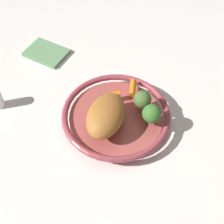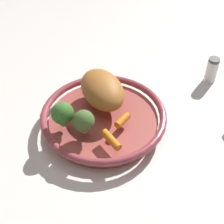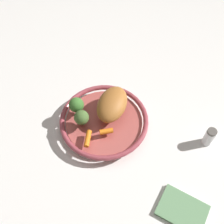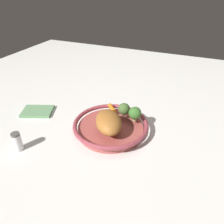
{
  "view_description": "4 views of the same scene",
  "coord_description": "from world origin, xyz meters",
  "px_view_note": "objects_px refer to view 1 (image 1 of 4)",
  "views": [
    {
      "loc": [
        0.44,
        -0.38,
        0.8
      ],
      "look_at": [
        0.01,
        -0.02,
        0.08
      ],
      "focal_mm": 50.52,
      "sensor_mm": 36.0,
      "label": 1
    },
    {
      "loc": [
        -0.12,
        0.6,
        0.63
      ],
      "look_at": [
        -0.03,
        0.02,
        0.08
      ],
      "focal_mm": 51.99,
      "sensor_mm": 36.0,
      "label": 2
    },
    {
      "loc": [
        -0.45,
        0.32,
        0.89
      ],
      "look_at": [
        -0.01,
        -0.03,
        0.08
      ],
      "focal_mm": 43.48,
      "sensor_mm": 36.0,
      "label": 3
    },
    {
      "loc": [
        0.3,
        -0.7,
        0.59
      ],
      "look_at": [
        -0.01,
        0.03,
        0.09
      ],
      "focal_mm": 34.44,
      "sensor_mm": 36.0,
      "label": 4
    }
  ],
  "objects_px": {
    "roast_chicken_piece": "(106,115)",
    "dish_towel": "(46,53)",
    "broccoli_floret_mid": "(152,114)",
    "serving_bowl": "(116,117)",
    "baby_carrot_back": "(133,88)",
    "baby_carrot_center": "(113,95)",
    "broccoli_floret_edge": "(143,100)"
  },
  "relations": [
    {
      "from": "baby_carrot_center",
      "to": "serving_bowl",
      "type": "bearing_deg",
      "value": -29.36
    },
    {
      "from": "roast_chicken_piece",
      "to": "baby_carrot_center",
      "type": "distance_m",
      "value": 0.11
    },
    {
      "from": "broccoli_floret_edge",
      "to": "serving_bowl",
      "type": "bearing_deg",
      "value": -114.41
    },
    {
      "from": "roast_chicken_piece",
      "to": "baby_carrot_back",
      "type": "height_order",
      "value": "roast_chicken_piece"
    },
    {
      "from": "baby_carrot_center",
      "to": "dish_towel",
      "type": "bearing_deg",
      "value": -174.88
    },
    {
      "from": "serving_bowl",
      "to": "baby_carrot_back",
      "type": "bearing_deg",
      "value": 110.53
    },
    {
      "from": "broccoli_floret_mid",
      "to": "broccoli_floret_edge",
      "type": "distance_m",
      "value": 0.06
    },
    {
      "from": "serving_bowl",
      "to": "baby_carrot_center",
      "type": "height_order",
      "value": "baby_carrot_center"
    },
    {
      "from": "serving_bowl",
      "to": "broccoli_floret_mid",
      "type": "bearing_deg",
      "value": 32.58
    },
    {
      "from": "roast_chicken_piece",
      "to": "baby_carrot_back",
      "type": "xyz_separation_m",
      "value": [
        -0.05,
        0.15,
        -0.03
      ]
    },
    {
      "from": "broccoli_floret_mid",
      "to": "baby_carrot_back",
      "type": "bearing_deg",
      "value": 161.95
    },
    {
      "from": "roast_chicken_piece",
      "to": "dish_towel",
      "type": "bearing_deg",
      "value": 173.63
    },
    {
      "from": "baby_carrot_center",
      "to": "broccoli_floret_edge",
      "type": "xyz_separation_m",
      "value": [
        0.09,
        0.04,
        0.03
      ]
    },
    {
      "from": "serving_bowl",
      "to": "broccoli_floret_edge",
      "type": "height_order",
      "value": "broccoli_floret_edge"
    },
    {
      "from": "dish_towel",
      "to": "broccoli_floret_edge",
      "type": "bearing_deg",
      "value": 9.65
    },
    {
      "from": "baby_carrot_back",
      "to": "baby_carrot_center",
      "type": "distance_m",
      "value": 0.07
    },
    {
      "from": "broccoli_floret_edge",
      "to": "dish_towel",
      "type": "distance_m",
      "value": 0.45
    },
    {
      "from": "baby_carrot_back",
      "to": "broccoli_floret_mid",
      "type": "xyz_separation_m",
      "value": [
        0.13,
        -0.04,
        0.03
      ]
    },
    {
      "from": "baby_carrot_center",
      "to": "broccoli_floret_edge",
      "type": "bearing_deg",
      "value": 26.32
    },
    {
      "from": "baby_carrot_center",
      "to": "broccoli_floret_edge",
      "type": "relative_size",
      "value": 0.76
    },
    {
      "from": "broccoli_floret_mid",
      "to": "serving_bowl",
      "type": "bearing_deg",
      "value": -147.42
    },
    {
      "from": "baby_carrot_center",
      "to": "broccoli_floret_mid",
      "type": "height_order",
      "value": "broccoli_floret_mid"
    },
    {
      "from": "serving_bowl",
      "to": "broccoli_floret_mid",
      "type": "distance_m",
      "value": 0.12
    },
    {
      "from": "broccoli_floret_edge",
      "to": "dish_towel",
      "type": "bearing_deg",
      "value": -170.35
    },
    {
      "from": "baby_carrot_center",
      "to": "broccoli_floret_mid",
      "type": "distance_m",
      "value": 0.15
    },
    {
      "from": "baby_carrot_back",
      "to": "broccoli_floret_mid",
      "type": "relative_size",
      "value": 0.94
    },
    {
      "from": "baby_carrot_back",
      "to": "serving_bowl",
      "type": "bearing_deg",
      "value": -69.47
    },
    {
      "from": "broccoli_floret_mid",
      "to": "broccoli_floret_edge",
      "type": "relative_size",
      "value": 1.04
    },
    {
      "from": "serving_bowl",
      "to": "baby_carrot_center",
      "type": "xyz_separation_m",
      "value": [
        -0.05,
        0.03,
        0.03
      ]
    },
    {
      "from": "roast_chicken_piece",
      "to": "baby_carrot_center",
      "type": "height_order",
      "value": "roast_chicken_piece"
    },
    {
      "from": "baby_carrot_back",
      "to": "baby_carrot_center",
      "type": "bearing_deg",
      "value": -103.96
    },
    {
      "from": "broccoli_floret_mid",
      "to": "broccoli_floret_edge",
      "type": "xyz_separation_m",
      "value": [
        -0.06,
        0.02,
        -0.0
      ]
    }
  ]
}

